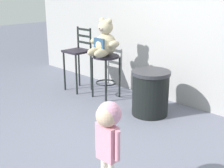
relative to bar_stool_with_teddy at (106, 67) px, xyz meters
name	(u,v)px	position (x,y,z in m)	size (l,w,h in m)	color
ground_plane	(93,144)	(1.05, -1.25, -0.53)	(24.00, 24.00, 0.00)	slate
bar_stool_with_teddy	(106,67)	(0.00, 0.00, 0.00)	(0.43, 0.43, 0.72)	black
teddy_bear	(104,42)	(0.00, -0.03, 0.42)	(0.55, 0.50, 0.60)	tan
child_walking	(108,130)	(1.83, -1.77, 0.12)	(0.28, 0.22, 0.89)	#C99A90
trash_bin	(150,93)	(0.98, -0.06, -0.20)	(0.56, 0.56, 0.65)	black
bar_chair_empty	(78,55)	(-0.63, -0.06, 0.12)	(0.40, 0.40, 1.11)	black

